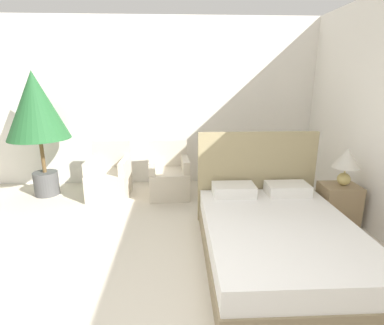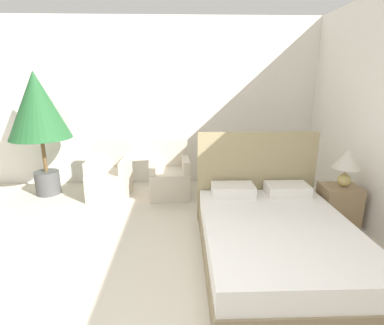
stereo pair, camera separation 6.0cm
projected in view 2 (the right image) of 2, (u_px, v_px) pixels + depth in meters
The scene contains 7 objects.
wall_back at pixel (168, 104), 5.33m from camera, with size 10.00×0.06×2.90m.
bed at pixel (275, 236), 3.20m from camera, with size 1.57×2.08×1.22m.
armchair_near_window_left at pixel (110, 179), 4.91m from camera, with size 0.65×0.65×0.88m.
armchair_near_window_right at pixel (169, 179), 4.94m from camera, with size 0.67×0.67×0.88m.
potted_palm at pixel (38, 110), 4.71m from camera, with size 0.96×0.96×2.01m.
nightstand at pixel (338, 206), 3.91m from camera, with size 0.47×0.38×0.56m.
table_lamp at pixel (347, 161), 3.75m from camera, with size 0.34×0.34×0.49m.
Camera 2 is at (0.25, -1.58, 1.88)m, focal length 28.00 mm.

